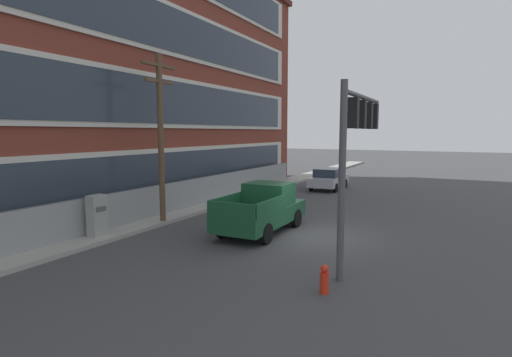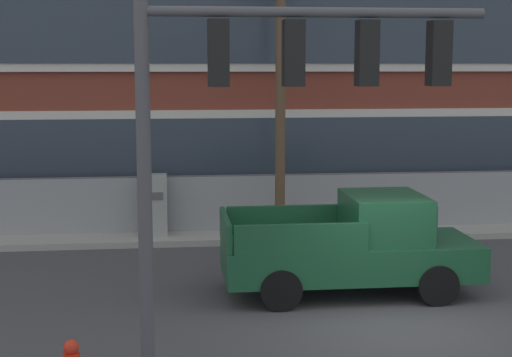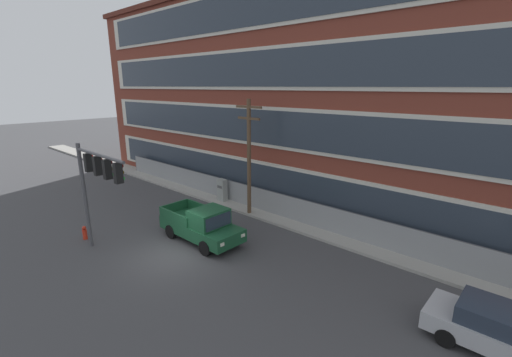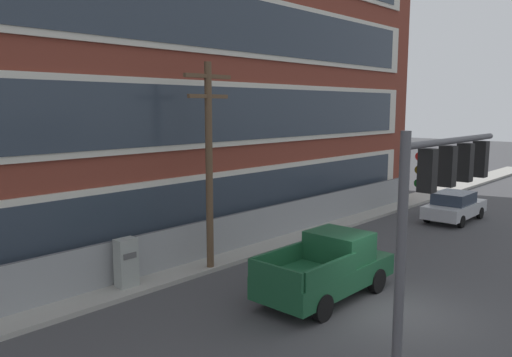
# 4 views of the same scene
# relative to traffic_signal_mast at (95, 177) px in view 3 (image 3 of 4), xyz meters

# --- Properties ---
(ground_plane) EXTENTS (160.00, 160.00, 0.00)m
(ground_plane) POSITION_rel_traffic_signal_mast_xyz_m (2.68, 2.29, -4.17)
(ground_plane) COLOR #424244
(sidewalk_building_side) EXTENTS (80.00, 1.93, 0.16)m
(sidewalk_building_side) POSITION_rel_traffic_signal_mast_xyz_m (2.68, 9.84, -4.09)
(sidewalk_building_side) COLOR #9E9B93
(sidewalk_building_side) RESTS_ON ground
(brick_mill_building) EXTENTS (40.38, 11.93, 15.24)m
(brick_mill_building) POSITION_rel_traffic_signal_mast_xyz_m (0.28, 16.47, 3.46)
(brick_mill_building) COLOR brown
(brick_mill_building) RESTS_ON ground
(chain_link_fence) EXTENTS (33.42, 0.06, 1.67)m
(chain_link_fence) POSITION_rel_traffic_signal_mast_xyz_m (1.61, 10.08, -3.32)
(chain_link_fence) COLOR gray
(chain_link_fence) RESTS_ON ground
(traffic_signal_mast) EXTENTS (4.82, 0.43, 5.62)m
(traffic_signal_mast) POSITION_rel_traffic_signal_mast_xyz_m (0.00, 0.00, 0.00)
(traffic_signal_mast) COLOR #4C4C51
(traffic_signal_mast) RESTS_ON ground
(pickup_truck_dark_green) EXTENTS (5.15, 2.18, 2.02)m
(pickup_truck_dark_green) POSITION_rel_traffic_signal_mast_xyz_m (2.40, 4.44, -3.22)
(pickup_truck_dark_green) COLOR #194C2D
(pickup_truck_dark_green) RESTS_ON ground
(sedan_silver) EXTENTS (4.47, 2.00, 1.56)m
(sedan_silver) POSITION_rel_traffic_signal_mast_xyz_m (15.94, 5.68, -3.37)
(sedan_silver) COLOR #B2B5BA
(sedan_silver) RESTS_ON ground
(utility_pole_near_corner) EXTENTS (2.12, 0.26, 7.63)m
(utility_pole_near_corner) POSITION_rel_traffic_signal_mast_xyz_m (1.53, 9.11, 0.03)
(utility_pole_near_corner) COLOR brown
(utility_pole_near_corner) RESTS_ON ground
(electrical_cabinet) EXTENTS (0.69, 0.48, 1.78)m
(electrical_cabinet) POSITION_rel_traffic_signal_mast_xyz_m (-1.72, 9.62, -3.28)
(electrical_cabinet) COLOR #939993
(electrical_cabinet) RESTS_ON ground
(fire_hydrant) EXTENTS (0.24, 0.24, 0.78)m
(fire_hydrant) POSITION_rel_traffic_signal_mast_xyz_m (-2.73, 0.11, -3.79)
(fire_hydrant) COLOR red
(fire_hydrant) RESTS_ON ground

